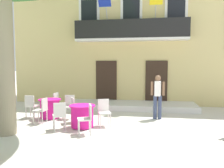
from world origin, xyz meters
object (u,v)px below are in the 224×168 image
cafe_table_near_tree (82,116)px  cafe_chair_middle_1 (31,105)px  cafe_chair_near_tree_1 (76,108)px  pedestrian_by_tree (158,94)px  cafe_table_middle (50,108)px  cafe_chair_middle_0 (58,102)px  cafe_chair_middle_2 (42,109)px  cafe_chair_middle_3 (69,105)px  cafe_chair_near_tree_2 (59,114)px  cafe_chair_near_tree_3 (87,117)px  cafe_chair_near_tree_0 (104,111)px

cafe_table_near_tree → cafe_chair_middle_1: cafe_chair_middle_1 is taller
cafe_chair_near_tree_1 → pedestrian_by_tree: (2.94, 1.02, 0.43)m
cafe_table_middle → cafe_chair_middle_0: (0.03, 0.75, 0.14)m
cafe_table_near_tree → pedestrian_by_tree: bearing=33.1°
cafe_chair_middle_2 → pedestrian_by_tree: pedestrian_by_tree is taller
cafe_table_near_tree → cafe_chair_near_tree_1: size_ratio=0.95×
cafe_chair_middle_0 → cafe_chair_middle_2: (0.02, -1.51, 0.00)m
cafe_table_near_tree → cafe_chair_middle_3: size_ratio=0.95×
cafe_chair_near_tree_2 → pedestrian_by_tree: pedestrian_by_tree is taller
cafe_chair_near_tree_2 → cafe_chair_middle_3: bearing=99.3°
cafe_table_near_tree → cafe_chair_middle_1: (-2.38, 0.99, 0.14)m
cafe_chair_middle_3 → cafe_chair_middle_0: bearing=137.2°
cafe_chair_near_tree_3 → cafe_chair_middle_3: 2.20m
cafe_chair_middle_3 → pedestrian_by_tree: 3.45m
cafe_chair_near_tree_0 → cafe_chair_middle_1: (-3.04, 0.64, 0.00)m
pedestrian_by_tree → cafe_chair_near_tree_1: bearing=-160.9°
cafe_chair_middle_1 → cafe_table_middle: bearing=5.5°
cafe_chair_near_tree_1 → cafe_chair_middle_1: bearing=169.1°
cafe_chair_near_tree_3 → cafe_chair_middle_3: (-1.23, 1.83, 0.00)m
cafe_chair_near_tree_0 → cafe_chair_middle_1: 3.11m
cafe_table_near_tree → cafe_table_middle: size_ratio=1.00×
cafe_chair_near_tree_3 → cafe_chair_middle_3: size_ratio=1.00×
cafe_chair_near_tree_1 → cafe_chair_middle_1: (-1.95, 0.37, 0.00)m
cafe_table_near_tree → cafe_chair_near_tree_3: size_ratio=0.95×
pedestrian_by_tree → cafe_chair_near_tree_0: bearing=-145.1°
cafe_chair_middle_0 → cafe_chair_near_tree_1: bearing=-45.8°
cafe_table_near_tree → cafe_chair_middle_3: cafe_chair_middle_3 is taller
cafe_table_middle → cafe_chair_middle_3: 0.77m
cafe_chair_near_tree_1 → cafe_table_middle: cafe_chair_near_tree_1 is taller
cafe_chair_near_tree_1 → pedestrian_by_tree: 3.14m
cafe_table_near_tree → cafe_chair_middle_1: bearing=157.3°
cafe_table_near_tree → cafe_chair_middle_2: 1.62m
cafe_chair_near_tree_0 → cafe_chair_near_tree_3: bearing=-107.3°
cafe_table_near_tree → cafe_chair_near_tree_2: 0.77m
cafe_chair_middle_0 → cafe_chair_middle_1: 1.14m
cafe_chair_near_tree_2 → pedestrian_by_tree: bearing=33.4°
cafe_chair_near_tree_0 → cafe_chair_middle_3: (-1.55, 0.80, 0.00)m
cafe_table_near_tree → pedestrian_by_tree: size_ratio=0.51×
cafe_chair_near_tree_2 → cafe_chair_middle_2: same height
cafe_chair_near_tree_3 → cafe_chair_middle_0: bearing=128.0°
cafe_chair_middle_3 → pedestrian_by_tree: pedestrian_by_tree is taller
cafe_chair_middle_1 → cafe_chair_middle_2: same height
cafe_chair_middle_3 → cafe_chair_near_tree_1: bearing=-49.9°
cafe_chair_near_tree_0 → pedestrian_by_tree: size_ratio=0.54×
cafe_chair_near_tree_0 → cafe_chair_middle_3: 1.74m
cafe_chair_near_tree_1 → cafe_chair_middle_0: size_ratio=1.00×
cafe_chair_middle_2 → cafe_chair_near_tree_3: bearing=-27.0°
cafe_chair_middle_1 → cafe_chair_middle_3: size_ratio=1.00×
cafe_chair_near_tree_3 → pedestrian_by_tree: size_ratio=0.54×
cafe_table_middle → cafe_chair_middle_3: size_ratio=0.95×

